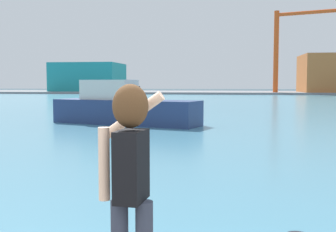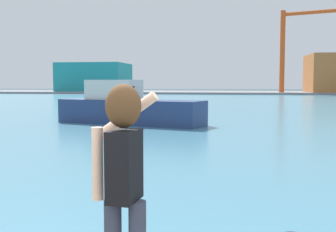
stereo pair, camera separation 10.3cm
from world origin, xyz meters
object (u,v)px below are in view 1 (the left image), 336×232
at_px(person_photographer, 130,170).
at_px(boat_moored, 122,108).
at_px(port_crane, 286,41).
at_px(warehouse_left, 89,77).

distance_m(person_photographer, boat_moored, 20.72).
distance_m(boat_moored, port_crane, 66.64).
bearing_deg(person_photographer, warehouse_left, 24.68).
relative_size(boat_moored, warehouse_left, 0.59).
bearing_deg(port_crane, boat_moored, -105.34).
xyz_separation_m(boat_moored, port_crane, (17.44, 63.58, 9.74)).
relative_size(warehouse_left, port_crane, 0.92).
xyz_separation_m(boat_moored, warehouse_left, (-26.34, 72.33, 2.75)).
distance_m(person_photographer, warehouse_left, 97.62).
relative_size(person_photographer, boat_moored, 0.20).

